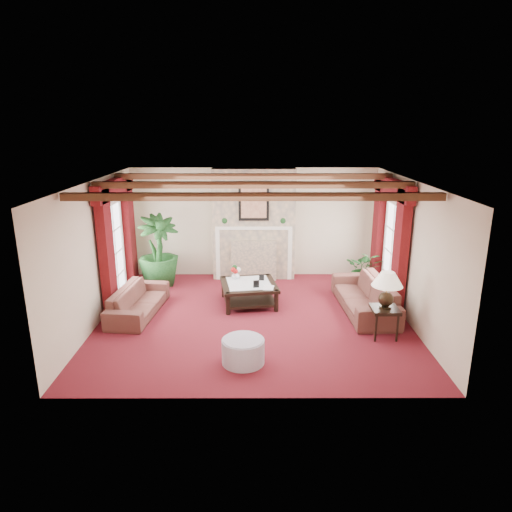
{
  "coord_description": "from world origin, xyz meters",
  "views": [
    {
      "loc": [
        0.03,
        -8.35,
        3.71
      ],
      "look_at": [
        0.05,
        0.4,
        1.17
      ],
      "focal_mm": 32.0,
      "sensor_mm": 36.0,
      "label": 1
    }
  ],
  "objects_px": {
    "ottoman": "(243,351)",
    "sofa_right": "(365,290)",
    "sofa_left": "(138,296)",
    "side_table": "(384,322)",
    "coffee_table": "(249,294)",
    "potted_palm": "(159,266)"
  },
  "relations": [
    {
      "from": "side_table",
      "to": "potted_palm",
      "type": "bearing_deg",
      "value": 148.86
    },
    {
      "from": "sofa_right",
      "to": "coffee_table",
      "type": "distance_m",
      "value": 2.41
    },
    {
      "from": "sofa_right",
      "to": "ottoman",
      "type": "xyz_separation_m",
      "value": [
        -2.44,
        -2.14,
        -0.24
      ]
    },
    {
      "from": "potted_palm",
      "to": "sofa_left",
      "type": "bearing_deg",
      "value": -93.0
    },
    {
      "from": "potted_palm",
      "to": "ottoman",
      "type": "relative_size",
      "value": 2.81
    },
    {
      "from": "potted_palm",
      "to": "coffee_table",
      "type": "relative_size",
      "value": 1.7
    },
    {
      "from": "sofa_left",
      "to": "side_table",
      "type": "distance_m",
      "value": 4.8
    },
    {
      "from": "sofa_left",
      "to": "sofa_right",
      "type": "relative_size",
      "value": 0.85
    },
    {
      "from": "sofa_right",
      "to": "coffee_table",
      "type": "height_order",
      "value": "sofa_right"
    },
    {
      "from": "coffee_table",
      "to": "ottoman",
      "type": "distance_m",
      "value": 2.5
    },
    {
      "from": "sofa_right",
      "to": "potted_palm",
      "type": "height_order",
      "value": "potted_palm"
    },
    {
      "from": "sofa_left",
      "to": "coffee_table",
      "type": "distance_m",
      "value": 2.29
    },
    {
      "from": "sofa_left",
      "to": "ottoman",
      "type": "xyz_separation_m",
      "value": [
        2.17,
        -1.99,
        -0.17
      ]
    },
    {
      "from": "potted_palm",
      "to": "ottoman",
      "type": "bearing_deg",
      "value": -60.73
    },
    {
      "from": "ottoman",
      "to": "sofa_right",
      "type": "bearing_deg",
      "value": 41.27
    },
    {
      "from": "potted_palm",
      "to": "coffee_table",
      "type": "xyz_separation_m",
      "value": [
        2.14,
        -1.2,
        -0.24
      ]
    },
    {
      "from": "sofa_right",
      "to": "coffee_table",
      "type": "bearing_deg",
      "value": -101.78
    },
    {
      "from": "coffee_table",
      "to": "sofa_right",
      "type": "bearing_deg",
      "value": -17.56
    },
    {
      "from": "potted_palm",
      "to": "coffee_table",
      "type": "distance_m",
      "value": 2.46
    },
    {
      "from": "coffee_table",
      "to": "ottoman",
      "type": "xyz_separation_m",
      "value": [
        -0.06,
        -2.5,
        -0.03
      ]
    },
    {
      "from": "ottoman",
      "to": "coffee_table",
      "type": "bearing_deg",
      "value": 88.61
    },
    {
      "from": "potted_palm",
      "to": "ottoman",
      "type": "distance_m",
      "value": 4.26
    }
  ]
}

